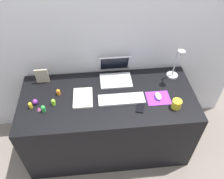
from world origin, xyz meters
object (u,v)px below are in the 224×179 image
keyboard (121,99)px  picture_frame (42,76)px  notebook_pad (83,98)px  desk_lamp (176,65)px  toy_figurine_pink (39,109)px  toy_figurine_green (43,108)px  cell_phone (140,107)px  coffee_mug (177,104)px  toy_figurine_lime (53,102)px  toy_figurine_purple (35,102)px  mouse (158,96)px  laptop (115,73)px  toy_figurine_orange (58,92)px  toy_figurine_yellow (30,105)px

keyboard → picture_frame: (-0.72, 0.31, 0.06)m
notebook_pad → desk_lamp: bearing=13.1°
toy_figurine_pink → toy_figurine_green: bearing=-18.6°
cell_phone → coffee_mug: size_ratio=1.57×
desk_lamp → toy_figurine_lime: (-1.13, -0.23, -0.14)m
toy_figurine_pink → toy_figurine_purple: toy_figurine_purple is taller
mouse → picture_frame: picture_frame is taller
keyboard → picture_frame: size_ratio=2.73×
toy_figurine_purple → laptop: bearing=21.1°
cell_phone → toy_figurine_orange: (-0.71, 0.23, 0.02)m
toy_figurine_yellow → toy_figurine_lime: size_ratio=0.96×
picture_frame → toy_figurine_green: bearing=-83.1°
laptop → picture_frame: 0.69m
mouse → toy_figurine_pink: (-1.04, -0.04, -0.00)m
keyboard → toy_figurine_orange: 0.57m
toy_figurine_yellow → coffee_mug: bearing=-5.3°
toy_figurine_lime → laptop: bearing=28.4°
mouse → notebook_pad: mouse is taller
mouse → coffee_mug: bearing=-44.2°
cell_phone → picture_frame: bearing=173.0°
notebook_pad → picture_frame: picture_frame is taller
keyboard → toy_figurine_yellow: size_ratio=6.85×
desk_lamp → toy_figurine_pink: size_ratio=9.89×
toy_figurine_yellow → toy_figurine_lime: (0.19, 0.02, 0.00)m
mouse → cell_phone: mouse is taller
keyboard → notebook_pad: (-0.34, 0.05, 0.00)m
toy_figurine_green → toy_figurine_yellow: (-0.12, 0.05, -0.00)m
desk_lamp → toy_figurine_orange: size_ratio=6.24×
desk_lamp → toy_figurine_purple: bearing=-170.8°
picture_frame → toy_figurine_orange: (0.16, -0.18, -0.05)m
coffee_mug → desk_lamp: bearing=77.4°
toy_figurine_yellow → cell_phone: bearing=-5.4°
keyboard → toy_figurine_yellow: bearing=-179.2°
mouse → toy_figurine_purple: (-1.08, 0.03, 0.00)m
mouse → toy_figurine_pink: size_ratio=2.63×
toy_figurine_green → toy_figurine_pink: (-0.04, 0.01, -0.02)m
laptop → toy_figurine_pink: 0.78m
desk_lamp → toy_figurine_purple: (-1.29, -0.21, -0.14)m
cell_phone → keyboard: bearing=165.1°
keyboard → toy_figurine_orange: toy_figurine_orange is taller
keyboard → picture_frame: bearing=156.7°
notebook_pad → toy_figurine_purple: size_ratio=4.93×
coffee_mug → toy_figurine_purple: bearing=172.6°
mouse → picture_frame: (-1.04, 0.31, 0.05)m
toy_figurine_orange → toy_figurine_yellow: size_ratio=0.96×
toy_figurine_lime → toy_figurine_pink: (-0.12, -0.05, -0.01)m
picture_frame → toy_figurine_yellow: bearing=-102.5°
notebook_pad → toy_figurine_lime: bearing=-169.5°
toy_figurine_purple → notebook_pad: bearing=2.4°
cell_phone → desk_lamp: bearing=59.6°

